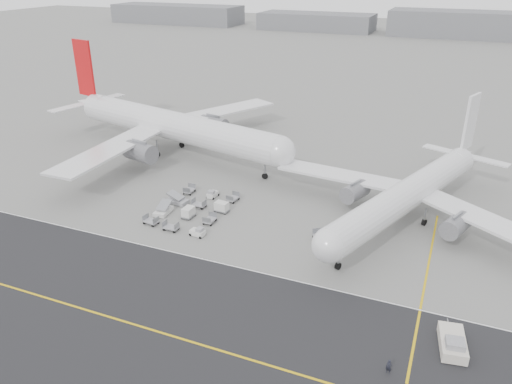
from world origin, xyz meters
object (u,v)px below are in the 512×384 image
at_px(ground_crew_a, 389,367).
at_px(airliner_b, 410,193).
at_px(pushback_tug, 453,343).
at_px(airliner_a, 169,125).

bearing_deg(ground_crew_a, airliner_b, 106.35).
xyz_separation_m(pushback_tug, ground_crew_a, (-5.93, -6.34, 0.00)).
xyz_separation_m(airliner_b, pushback_tug, (8.58, -29.35, -4.12)).
relative_size(airliner_b, pushback_tug, 6.43).
bearing_deg(ground_crew_a, pushback_tug, 59.02).
height_order(airliner_a, ground_crew_a, airliner_a).
distance_m(airliner_b, ground_crew_a, 36.03).
relative_size(airliner_a, pushback_tug, 8.55).
relative_size(airliner_a, ground_crew_a, 36.83).
height_order(airliner_a, airliner_b, airliner_a).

